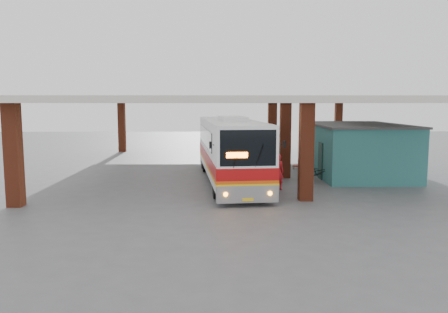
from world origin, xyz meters
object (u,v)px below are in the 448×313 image
Objects in this scene: motorcycle at (319,173)px; red_chair at (298,164)px; coach_bus at (230,149)px; pedestrian at (277,172)px.

motorcycle is 4.58m from red_chair.
coach_bus is 15.47× the size of red_chair.
coach_bus is at bearing -115.55° from red_chair.
motorcycle is 1.07× the size of pedestrian.
pedestrian is 7.12m from red_chair.
red_chair is (4.62, 4.42, -1.44)m from coach_bus.
pedestrian is (-2.64, -2.15, 0.40)m from motorcycle.
red_chair is (2.29, 6.72, -0.54)m from pedestrian.
motorcycle is 3.43m from pedestrian.
motorcycle reaches higher than red_chair.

